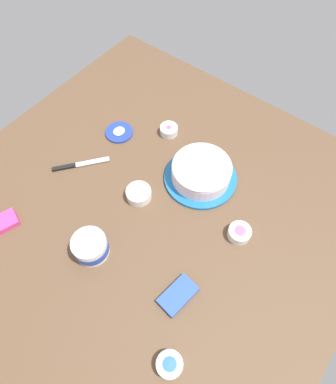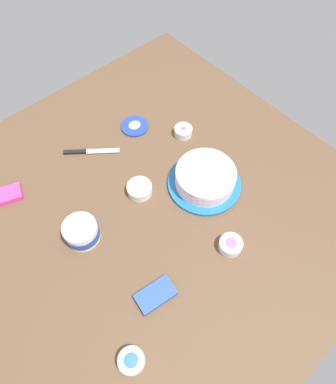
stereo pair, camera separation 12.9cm
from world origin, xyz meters
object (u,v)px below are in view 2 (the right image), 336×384
object	(u,v)px
frosting_tub_lid	(135,126)
sprinkle_bowl_rainbow	(183,131)
frosted_cake	(205,178)
candy_box_upper	(3,196)
sprinkle_bowl_green	(140,189)
candy_box_lower	(156,295)
frosting_tub	(81,232)
sprinkle_bowl_pink	(231,245)
spreading_knife	(86,152)
sprinkle_bowl_blue	(131,361)

from	to	relation	value
frosting_tub_lid	sprinkle_bowl_rainbow	xyz separation A→B (m)	(-0.13, 0.17, 0.01)
frosted_cake	candy_box_upper	xyz separation A→B (m)	(0.63, -0.47, -0.03)
sprinkle_bowl_green	candy_box_lower	distance (m)	0.41
frosting_tub	sprinkle_bowl_pink	xyz separation A→B (m)	(-0.37, 0.38, -0.02)
frosting_tub	sprinkle_bowl_green	size ratio (longest dim) A/B	1.26
spreading_knife	sprinkle_bowl_blue	xyz separation A→B (m)	(0.35, 0.75, 0.02)
sprinkle_bowl_rainbow	frosted_cake	bearing A→B (deg)	65.24
frosting_tub	frosting_tub_lid	distance (m)	0.56
sprinkle_bowl_rainbow	candy_box_upper	distance (m)	0.78
frosting_tub_lid	sprinkle_bowl_pink	world-z (taller)	sprinkle_bowl_pink
sprinkle_bowl_rainbow	sprinkle_bowl_green	bearing A→B (deg)	17.86
sprinkle_bowl_green	candy_box_lower	world-z (taller)	sprinkle_bowl_green
sprinkle_bowl_rainbow	candy_box_upper	bearing A→B (deg)	-16.59
sprinkle_bowl_pink	candy_box_upper	distance (m)	0.88
frosted_cake	candy_box_upper	bearing A→B (deg)	-36.69
candy_box_lower	frosting_tub_lid	bearing A→B (deg)	-115.36
sprinkle_bowl_pink	sprinkle_bowl_green	xyz separation A→B (m)	(0.10, -0.39, -0.00)
sprinkle_bowl_blue	sprinkle_bowl_green	world-z (taller)	sprinkle_bowl_blue
sprinkle_bowl_rainbow	sprinkle_bowl_green	xyz separation A→B (m)	(0.33, 0.11, 0.00)
frosting_tub_lid	spreading_knife	size ratio (longest dim) A/B	0.61
sprinkle_bowl_rainbow	sprinkle_bowl_green	size ratio (longest dim) A/B	0.80
spreading_knife	sprinkle_bowl_rainbow	world-z (taller)	sprinkle_bowl_rainbow
sprinkle_bowl_blue	candy_box_upper	world-z (taller)	sprinkle_bowl_blue
frosted_cake	frosting_tub	size ratio (longest dim) A/B	2.36
frosted_cake	sprinkle_bowl_green	world-z (taller)	frosted_cake
frosting_tub	sprinkle_bowl_blue	bearing A→B (deg)	74.52
sprinkle_bowl_blue	candy_box_lower	size ratio (longest dim) A/B	0.61
frosting_tub_lid	sprinkle_bowl_blue	bearing A→B (deg)	51.07
sprinkle_bowl_pink	sprinkle_bowl_blue	world-z (taller)	same
sprinkle_bowl_rainbow	spreading_knife	bearing A→B (deg)	-27.49
frosting_tub	sprinkle_bowl_green	world-z (taller)	frosting_tub
sprinkle_bowl_rainbow	sprinkle_bowl_blue	world-z (taller)	sprinkle_bowl_blue
frosting_tub	sprinkle_bowl_green	distance (m)	0.28
frosting_tub	candy_box_upper	world-z (taller)	frosting_tub
frosted_cake	sprinkle_bowl_pink	world-z (taller)	frosted_cake
frosted_cake	sprinkle_bowl_pink	xyz separation A→B (m)	(0.12, 0.25, -0.02)
spreading_knife	sprinkle_bowl_blue	distance (m)	0.83
frosting_tub_lid	candy_box_lower	world-z (taller)	candy_box_lower
spreading_knife	sprinkle_bowl_rainbow	xyz separation A→B (m)	(-0.38, 0.20, 0.01)
spreading_knife	sprinkle_bowl_green	size ratio (longest dim) A/B	2.01
spreading_knife	candy_box_upper	xyz separation A→B (m)	(0.37, -0.03, 0.01)
sprinkle_bowl_rainbow	candy_box_lower	world-z (taller)	sprinkle_bowl_rainbow
sprinkle_bowl_rainbow	sprinkle_bowl_pink	bearing A→B (deg)	64.93
frosting_tub_lid	sprinkle_bowl_green	distance (m)	0.34
frosting_tub	frosted_cake	bearing A→B (deg)	165.41
frosting_tub	spreading_knife	size ratio (longest dim) A/B	0.63
frosting_tub_lid	spreading_knife	distance (m)	0.24
frosted_cake	sprinkle_bowl_pink	size ratio (longest dim) A/B	3.51
frosting_tub	sprinkle_bowl_rainbow	distance (m)	0.62
sprinkle_bowl_blue	candy_box_upper	bearing A→B (deg)	-88.59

